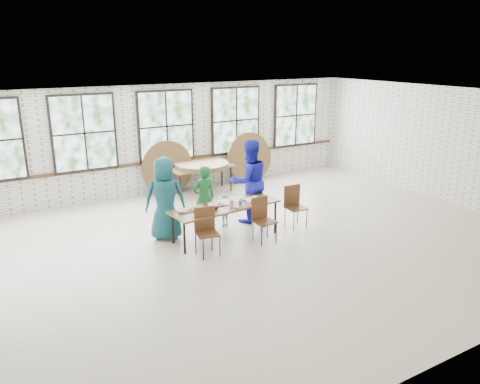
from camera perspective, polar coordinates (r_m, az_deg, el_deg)
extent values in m
plane|color=beige|center=(9.77, 1.19, -6.50)|extent=(12.00, 12.00, 0.00)
plane|color=white|center=(9.00, 1.30, 11.30)|extent=(12.00, 12.00, 0.00)
plane|color=silver|center=(13.23, -9.01, 6.37)|extent=(12.00, 0.00, 12.00)
plane|color=silver|center=(6.12, 23.95, -7.60)|extent=(12.00, 0.00, 12.00)
plane|color=silver|center=(13.34, 23.93, 5.21)|extent=(0.00, 9.00, 9.00)
cube|color=#422819|center=(13.32, -8.85, 3.81)|extent=(11.80, 0.05, 0.08)
cube|color=black|center=(12.50, -18.47, 6.84)|extent=(1.62, 0.05, 1.97)
cube|color=white|center=(12.46, -18.44, 6.81)|extent=(1.50, 0.01, 1.85)
cube|color=black|center=(13.11, -8.99, 7.94)|extent=(1.62, 0.05, 1.97)
cube|color=white|center=(13.08, -8.94, 7.92)|extent=(1.50, 0.01, 1.85)
cube|color=black|center=(14.05, -0.53, 8.74)|extent=(1.62, 0.05, 1.97)
cube|color=white|center=(14.02, -0.45, 8.72)|extent=(1.50, 0.01, 1.85)
cube|color=black|center=(15.24, 6.78, 9.28)|extent=(1.62, 0.05, 1.97)
cube|color=white|center=(15.22, 6.86, 9.26)|extent=(1.50, 0.01, 1.85)
cube|color=brown|center=(9.87, -1.82, -1.76)|extent=(2.46, 1.02, 0.04)
cylinder|color=black|center=(9.31, -6.79, -5.49)|extent=(0.05, 0.05, 0.70)
cylinder|color=black|center=(9.83, -8.20, -4.31)|extent=(0.05, 0.05, 0.70)
cylinder|color=black|center=(10.29, 4.31, -3.20)|extent=(0.05, 0.05, 0.70)
cylinder|color=black|center=(10.76, 2.51, -2.25)|extent=(0.05, 0.05, 0.70)
cube|color=#51311B|center=(9.16, -3.98, -5.12)|extent=(0.48, 0.46, 0.03)
cube|color=#51311B|center=(9.24, -4.35, -3.27)|extent=(0.42, 0.10, 0.50)
cylinder|color=black|center=(9.04, -4.50, -7.04)|extent=(0.02, 0.02, 0.44)
cylinder|color=black|center=(9.32, -5.42, -6.29)|extent=(0.02, 0.02, 0.44)
cylinder|color=black|center=(9.18, -2.46, -6.59)|extent=(0.02, 0.02, 0.44)
cylinder|color=black|center=(9.46, -3.43, -5.87)|extent=(0.02, 0.02, 0.44)
cube|color=#51311B|center=(9.77, 3.04, -3.65)|extent=(0.45, 0.44, 0.03)
cube|color=#51311B|center=(9.83, 2.38, -1.97)|extent=(0.42, 0.07, 0.50)
cylinder|color=black|center=(9.63, 2.67, -5.43)|extent=(0.02, 0.02, 0.44)
cylinder|color=black|center=(9.90, 1.61, -4.79)|extent=(0.02, 0.02, 0.44)
cylinder|color=black|center=(9.82, 4.45, -5.02)|extent=(0.02, 0.02, 0.44)
cylinder|color=black|center=(10.08, 3.35, -4.40)|extent=(0.02, 0.02, 0.44)
cube|color=#51311B|center=(10.67, 6.87, -1.96)|extent=(0.44, 0.42, 0.03)
cube|color=#51311B|center=(10.74, 6.35, -0.40)|extent=(0.42, 0.05, 0.50)
cylinder|color=black|center=(10.52, 6.59, -3.56)|extent=(0.02, 0.02, 0.44)
cylinder|color=black|center=(10.77, 5.52, -3.02)|extent=(0.02, 0.02, 0.44)
cylinder|color=black|center=(10.72, 8.14, -3.21)|extent=(0.02, 0.02, 0.44)
cylinder|color=black|center=(10.98, 7.05, -2.69)|extent=(0.02, 0.02, 0.44)
imported|color=#1C636B|center=(9.96, -9.12, -0.78)|extent=(1.02, 0.85, 1.78)
imported|color=#1A622B|center=(10.34, -4.42, -0.79)|extent=(0.55, 0.36, 1.49)
imported|color=#161845|center=(10.67, -1.94, -2.22)|extent=(0.52, 0.33, 0.77)
imported|color=#1A1EB7|center=(10.81, 1.15, 1.32)|extent=(1.01, 0.82, 1.95)
cube|color=brown|center=(13.13, -4.68, 2.96)|extent=(1.85, 0.88, 0.04)
cylinder|color=black|center=(12.68, -7.28, 0.63)|extent=(0.04, 0.04, 0.70)
cylinder|color=black|center=(13.17, -8.22, 1.21)|extent=(0.04, 0.04, 0.70)
cylinder|color=black|center=(13.33, -1.11, 1.59)|extent=(0.04, 0.04, 0.70)
cylinder|color=black|center=(13.80, -2.22, 2.11)|extent=(0.04, 0.04, 0.70)
cube|color=black|center=(9.61, -6.48, -2.22)|extent=(0.44, 0.33, 0.02)
cube|color=black|center=(9.90, -2.99, -1.54)|extent=(0.44, 0.33, 0.02)
cube|color=black|center=(10.25, 1.52, -0.87)|extent=(0.44, 0.33, 0.02)
cylinder|color=black|center=(9.58, -3.03, -1.94)|extent=(0.09, 0.09, 0.09)
cube|color=red|center=(9.77, -1.05, -1.50)|extent=(0.07, 0.06, 0.11)
cylinder|color=blue|center=(9.90, 0.05, -1.27)|extent=(0.07, 0.07, 0.10)
cylinder|color=orange|center=(10.14, 3.09, -0.82)|extent=(0.07, 0.07, 0.11)
cylinder|color=white|center=(9.89, 1.31, -1.28)|extent=(0.17, 0.17, 0.10)
ellipsoid|color=white|center=(9.42, -3.95, -2.44)|extent=(0.11, 0.11, 0.05)
ellipsoid|color=white|center=(9.70, -0.41, -1.82)|extent=(0.11, 0.11, 0.05)
ellipsoid|color=white|center=(10.11, 1.24, -1.03)|extent=(0.11, 0.11, 0.05)
cylinder|color=brown|center=(13.12, -4.69, 3.13)|extent=(1.50, 1.50, 0.04)
cylinder|color=brown|center=(13.11, -4.69, 3.32)|extent=(1.50, 1.50, 0.04)
cylinder|color=brown|center=(13.10, -4.70, 3.51)|extent=(1.50, 1.50, 0.04)
cylinder|color=brown|center=(13.15, -8.78, 2.91)|extent=(1.50, 0.27, 1.49)
cylinder|color=brown|center=(14.29, 1.12, 4.23)|extent=(1.50, 0.24, 1.49)
cylinder|color=brown|center=(14.19, 1.18, 4.14)|extent=(1.50, 0.27, 1.49)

